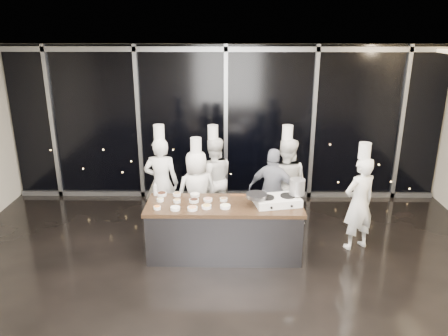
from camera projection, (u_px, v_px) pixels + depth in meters
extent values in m
plane|color=black|center=(223.00, 286.00, 6.30)|extent=(9.00, 9.00, 0.00)
cube|color=beige|center=(226.00, 123.00, 9.10)|extent=(9.00, 0.02, 3.20)
cube|color=beige|center=(223.00, 58.00, 5.27)|extent=(9.00, 7.00, 0.02)
cube|color=black|center=(226.00, 124.00, 9.04)|extent=(8.90, 0.04, 3.18)
cube|color=gray|center=(226.00, 49.00, 8.51)|extent=(8.90, 0.08, 0.10)
cube|color=gray|center=(226.00, 194.00, 9.49)|extent=(8.90, 0.08, 0.10)
cube|color=gray|center=(52.00, 124.00, 9.04)|extent=(0.08, 0.08, 3.20)
cube|color=gray|center=(139.00, 124.00, 9.01)|extent=(0.08, 0.08, 3.20)
cube|color=gray|center=(226.00, 124.00, 8.99)|extent=(0.08, 0.08, 3.20)
cube|color=gray|center=(313.00, 125.00, 8.97)|extent=(0.08, 0.08, 3.20)
cube|color=gray|center=(401.00, 125.00, 8.94)|extent=(0.08, 0.08, 3.20)
cube|color=#36363B|center=(224.00, 231.00, 7.01)|extent=(2.40, 0.80, 0.84)
cube|color=#3C2A19|center=(224.00, 205.00, 6.87)|extent=(2.46, 0.86, 0.06)
cube|color=white|center=(277.00, 201.00, 6.82)|extent=(0.77, 0.56, 0.12)
cylinder|color=black|center=(267.00, 197.00, 6.77)|extent=(0.28, 0.28, 0.02)
cylinder|color=black|center=(288.00, 196.00, 6.83)|extent=(0.28, 0.28, 0.02)
cylinder|color=black|center=(271.00, 208.00, 6.59)|extent=(0.04, 0.03, 0.04)
cylinder|color=black|center=(292.00, 206.00, 6.65)|extent=(0.04, 0.03, 0.04)
cylinder|color=slate|center=(256.00, 195.00, 6.74)|extent=(0.40, 0.40, 0.06)
cube|color=#4C2B14|center=(238.00, 197.00, 6.69)|extent=(0.24, 0.08, 0.02)
cylinder|color=#B3B3B6|center=(297.00, 187.00, 6.83)|extent=(0.29, 0.29, 0.25)
cylinder|color=white|center=(157.00, 208.00, 6.66)|extent=(0.11, 0.11, 0.04)
cylinder|color=orange|center=(157.00, 207.00, 6.66)|extent=(0.09, 0.09, 0.01)
cylinder|color=white|center=(160.00, 200.00, 6.95)|extent=(0.11, 0.11, 0.04)
cylinder|color=#C2C289|center=(160.00, 199.00, 6.94)|extent=(0.09, 0.09, 0.01)
cylinder|color=white|center=(162.00, 194.00, 7.18)|extent=(0.17, 0.17, 0.04)
cylinder|color=#341A0F|center=(162.00, 193.00, 7.18)|extent=(0.14, 0.14, 0.01)
cylinder|color=white|center=(175.00, 208.00, 6.64)|extent=(0.15, 0.15, 0.04)
cylinder|color=white|center=(175.00, 207.00, 6.63)|extent=(0.12, 0.12, 0.01)
cylinder|color=white|center=(177.00, 201.00, 6.91)|extent=(0.11, 0.11, 0.04)
cylinder|color=tan|center=(177.00, 200.00, 6.90)|extent=(0.09, 0.09, 0.01)
cylinder|color=white|center=(177.00, 194.00, 7.17)|extent=(0.13, 0.13, 0.04)
cylinder|color=#A68353|center=(177.00, 193.00, 7.16)|extent=(0.11, 0.11, 0.01)
cylinder|color=white|center=(192.00, 208.00, 6.63)|extent=(0.15, 0.15, 0.04)
cylinder|color=tan|center=(192.00, 207.00, 6.63)|extent=(0.13, 0.13, 0.01)
cylinder|color=white|center=(194.00, 201.00, 6.92)|extent=(0.16, 0.16, 0.04)
cylinder|color=black|center=(194.00, 200.00, 6.92)|extent=(0.13, 0.13, 0.01)
cylinder|color=white|center=(195.00, 195.00, 7.15)|extent=(0.15, 0.15, 0.04)
cylinder|color=white|center=(195.00, 194.00, 7.15)|extent=(0.13, 0.13, 0.01)
cylinder|color=white|center=(207.00, 207.00, 6.70)|extent=(0.15, 0.15, 0.04)
cylinder|color=tan|center=(207.00, 206.00, 6.69)|extent=(0.12, 0.12, 0.01)
cylinder|color=white|center=(208.00, 200.00, 6.95)|extent=(0.14, 0.14, 0.04)
cylinder|color=tan|center=(208.00, 199.00, 6.95)|extent=(0.12, 0.12, 0.01)
cylinder|color=white|center=(225.00, 207.00, 6.70)|extent=(0.16, 0.16, 0.04)
cylinder|color=#FBFBC7|center=(225.00, 206.00, 6.70)|extent=(0.13, 0.13, 0.01)
cylinder|color=white|center=(224.00, 200.00, 6.96)|extent=(0.12, 0.12, 0.04)
cylinder|color=olive|center=(224.00, 199.00, 6.96)|extent=(0.10, 0.10, 0.01)
cylinder|color=silver|center=(155.00, 190.00, 7.17)|extent=(0.06, 0.06, 0.17)
cone|color=silver|center=(155.00, 184.00, 7.13)|extent=(0.05, 0.05, 0.06)
imported|color=white|center=(161.00, 183.00, 7.85)|extent=(0.63, 0.42, 1.70)
cylinder|color=white|center=(159.00, 132.00, 7.55)|extent=(0.19, 0.19, 0.26)
imported|color=white|center=(197.00, 192.00, 7.70)|extent=(0.87, 0.73, 1.52)
cylinder|color=white|center=(196.00, 145.00, 7.42)|extent=(0.25, 0.25, 0.26)
imported|color=white|center=(213.00, 179.00, 8.20)|extent=(0.88, 0.75, 1.61)
cylinder|color=white|center=(213.00, 132.00, 7.91)|extent=(0.22, 0.22, 0.26)
imported|color=#131D36|center=(273.00, 191.00, 7.70)|extent=(0.98, 0.69, 1.55)
imported|color=white|center=(285.00, 182.00, 7.94)|extent=(0.93, 0.79, 1.67)
cylinder|color=white|center=(288.00, 133.00, 7.64)|extent=(0.23, 0.23, 0.26)
imported|color=white|center=(359.00, 204.00, 7.12)|extent=(0.69, 0.59, 1.60)
cylinder|color=white|center=(365.00, 151.00, 6.83)|extent=(0.25, 0.25, 0.26)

